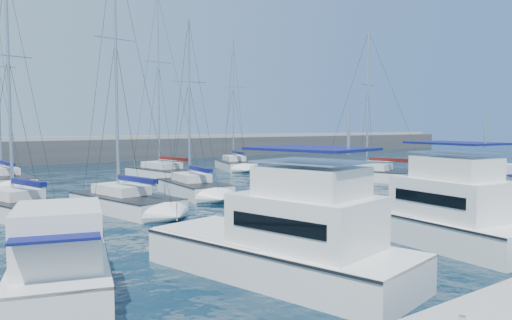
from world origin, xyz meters
TOP-DOWN VIEW (x-y plane):
  - ground at (0.00, 0.00)m, footprint 220.00×220.00m
  - breakwater at (0.00, 52.00)m, footprint 160.00×6.00m
  - motor_yacht_port_outer at (-14.08, -2.47)m, footprint 4.33×6.77m
  - motor_yacht_port_inner at (-7.56, -4.66)m, footprint 5.34×9.81m
  - motor_yacht_stbd_inner at (0.70, -4.59)m, footprint 4.21×9.67m
  - motor_yacht_stbd_outer at (9.96, -1.56)m, footprint 3.77×6.81m
  - sailboat_mid_a at (-12.21, 12.42)m, footprint 4.68×7.45m
  - sailboat_mid_b at (-6.92, 10.59)m, footprint 4.39×8.02m
  - sailboat_mid_c at (-0.44, 14.11)m, footprint 3.79×7.51m
  - sailboat_mid_e at (17.18, 12.55)m, footprint 5.17×8.62m
  - sailboat_back_a at (-10.23, 28.03)m, footprint 3.15×9.42m
  - sailboat_back_b at (2.81, 25.21)m, footprint 4.26×9.53m
  - sailboat_back_c at (13.63, 29.54)m, footprint 5.34×8.03m

SIDE VIEW (x-z plane):
  - ground at x=0.00m, z-range 0.00..0.00m
  - sailboat_mid_e at x=17.18m, z-range -6.32..7.34m
  - sailboat_mid_c at x=-0.44m, z-range -5.90..6.92m
  - sailboat_back_a at x=-10.23m, z-range -7.33..8.37m
  - sailboat_mid_a at x=-12.21m, z-range -6.44..7.49m
  - sailboat_back_c at x=13.63m, z-range -6.90..7.96m
  - sailboat_back_b at x=2.81m, z-range -8.16..9.24m
  - sailboat_mid_b at x=-6.92m, z-range -7.42..8.51m
  - motor_yacht_port_outer at x=-14.08m, z-range -0.66..2.54m
  - motor_yacht_stbd_outer at x=9.96m, z-range -0.66..2.54m
  - breakwater at x=0.00m, z-range -1.17..3.28m
  - motor_yacht_port_inner at x=-7.56m, z-range -1.21..3.48m
  - motor_yacht_stbd_inner at x=0.70m, z-range -1.21..3.48m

